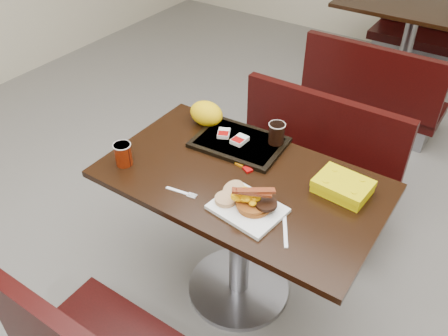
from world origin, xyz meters
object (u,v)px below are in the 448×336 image
Objects in this scene: table_far at (406,50)px; bench_far_n at (428,25)px; pancake_stack at (254,205)px; platter at (248,209)px; clamshell at (343,186)px; hashbrown_sleeve_right at (240,140)px; tray at (239,142)px; paper_bag at (206,114)px; table_near at (240,239)px; coffee_cup_far at (277,133)px; bench_near_n at (305,166)px; hashbrown_sleeve_left at (224,133)px; bench_far_s at (377,84)px; fork at (177,191)px; coffee_cup_near at (123,154)px; knife at (285,231)px.

bench_far_n is (0.00, 0.70, -0.02)m from table_far.
bench_far_n is at bearing 92.44° from pancake_stack.
clamshell is (0.26, 0.31, 0.02)m from platter.
table_far is 15.41× the size of hashbrown_sleeve_right.
tray is 0.24m from paper_bag.
platter is at bearing -51.33° from table_near.
coffee_cup_far reaches higher than table_near.
clamshell reaches higher than bench_near_n.
hashbrown_sleeve_right is at bearing 179.39° from clamshell.
bench_near_n is at bearing 99.84° from pancake_stack.
bench_far_n is 3.47m from pancake_stack.
hashbrown_sleeve_right is 0.36× the size of clamshell.
table_far is at bearing 103.40° from clamshell.
hashbrown_sleeve_left is 0.09m from hashbrown_sleeve_right.
table_near is 1.90m from bench_far_s.
tray is 0.02m from hashbrown_sleeve_right.
coffee_cup_far reaches higher than bench_far_s.
hashbrown_sleeve_left is (-0.36, 0.36, 0.02)m from platter.
table_far is 6.92× the size of paper_bag.
table_far is 8.64× the size of fork.
coffee_cup_near is at bearing -99.76° from table_far.
paper_bag reaches higher than platter.
platter is at bearing -126.50° from knife.
bench_far_s is 3.73× the size of platter.
bench_far_n is 5.88× the size of knife.
bench_far_n is at bearing 82.16° from coffee_cup_near.
bench_far_s is at bearing 81.09° from tray.
table_near is 0.51m from knife.
bench_near_n is 12.85× the size of hashbrown_sleeve_right.
coffee_cup_far reaches higher than platter.
table_near is 1.20× the size of bench_far_s.
bench_near_n is 0.83× the size of table_far.
paper_bag is (-0.23, 0.06, 0.05)m from tray.
coffee_cup_near reaches higher than bench_far_s.
paper_bag is (-0.50, 0.42, 0.05)m from platter.
paper_bag is (-0.52, 0.41, 0.03)m from pancake_stack.
bench_far_s is at bearing 157.97° from knife.
hashbrown_sleeve_right is (-0.14, 0.20, 0.40)m from table_near.
table_far is 1.20× the size of bench_far_s.
clamshell is (0.53, -0.05, -0.00)m from hashbrown_sleeve_right.
hashbrown_sleeve_left is at bearing -22.30° from paper_bag.
knife is at bearing -61.30° from hashbrown_sleeve_left.
bench_near_n is at bearing 168.73° from knife.
hashbrown_sleeve_right is at bearing -94.57° from bench_far_s.
hashbrown_sleeve_left is at bearing -94.23° from bench_far_n.
platter is 3.44× the size of hashbrown_sleeve_right.
clamshell is 1.25× the size of paper_bag.
coffee_cup_far reaches higher than knife.
bench_far_s is at bearing 89.44° from hashbrown_sleeve_right.
bench_near_n is at bearing 90.00° from table_near.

